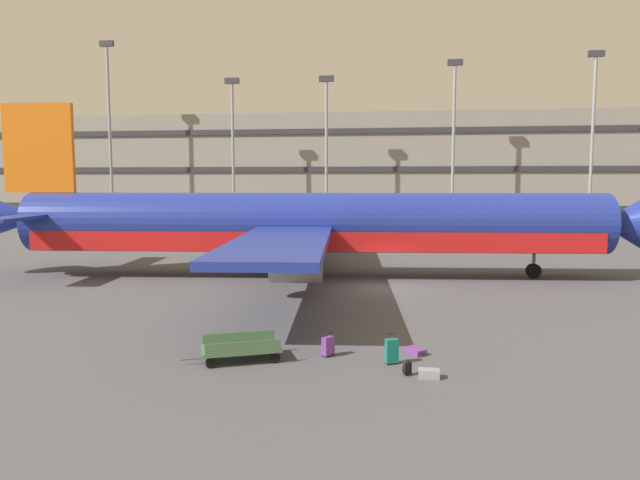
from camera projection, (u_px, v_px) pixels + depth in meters
ground_plane at (385, 288)px, 32.65m from camera, size 600.00×600.00×0.00m
terminal_structure at (393, 170)px, 85.95m from camera, size 124.18×20.08×15.04m
airliner at (307, 226)px, 36.30m from camera, size 42.24×34.26×10.87m
light_mast_far_left at (110, 122)px, 74.59m from camera, size 1.80×0.50×23.72m
light_mast_left at (233, 141)px, 72.72m from camera, size 1.80×0.50×18.72m
light_mast_center_left at (326, 140)px, 71.18m from camera, size 1.80×0.50×18.72m
light_mast_center_right at (454, 132)px, 69.09m from camera, size 1.80×0.50×20.26m
light_mast_right at (593, 128)px, 67.00m from camera, size 1.80×0.50×20.82m
suitcase_silver at (328, 346)px, 19.93m from camera, size 0.44×0.50×0.82m
suitcase_upright at (416, 351)px, 20.21m from camera, size 0.78×0.83×0.21m
suitcase_teal at (392, 351)px, 19.07m from camera, size 0.47×0.38×1.01m
suitcase_large at (429, 374)px, 17.74m from camera, size 0.68×0.37×0.27m
backpack_black at (407, 368)px, 17.96m from camera, size 0.39×0.35×0.54m
baggage_cart at (241, 348)px, 19.43m from camera, size 3.31×2.19×0.82m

